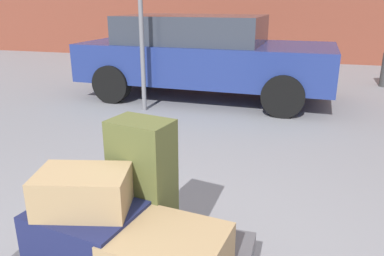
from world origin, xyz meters
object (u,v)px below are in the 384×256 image
no_parking_sign (141,20)px  parked_car (203,54)px  suitcase_olive_rear_right (143,177)px  suitcase_navy_stacked_top (87,232)px  duffel_bag_tan_topmost_pile (83,191)px

no_parking_sign → parked_car: bearing=59.1°
suitcase_olive_rear_right → no_parking_sign: no_parking_sign is taller
suitcase_olive_rear_right → suitcase_navy_stacked_top: bearing=-110.2°
suitcase_olive_rear_right → parked_car: bearing=111.9°
suitcase_navy_stacked_top → suitcase_olive_rear_right: suitcase_olive_rear_right is taller
no_parking_sign → suitcase_olive_rear_right: bearing=-67.0°
suitcase_navy_stacked_top → no_parking_sign: size_ratio=0.24×
suitcase_olive_rear_right → duffel_bag_tan_topmost_pile: 0.37m
duffel_bag_tan_topmost_pile → suitcase_navy_stacked_top: bearing=-179.8°
duffel_bag_tan_topmost_pile → parked_car: bearing=83.6°
suitcase_navy_stacked_top → parked_car: size_ratio=0.13×
duffel_bag_tan_topmost_pile → suitcase_olive_rear_right: bearing=44.4°
suitcase_olive_rear_right → parked_car: 4.77m
suitcase_olive_rear_right → duffel_bag_tan_topmost_pile: bearing=-110.2°
suitcase_navy_stacked_top → duffel_bag_tan_topmost_pile: duffel_bag_tan_topmost_pile is taller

